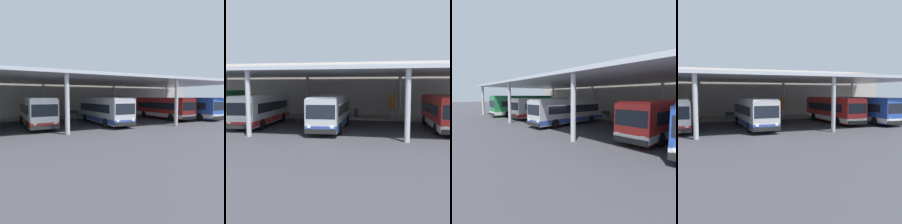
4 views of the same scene
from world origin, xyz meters
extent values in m
plane|color=#333338|center=(0.00, 0.00, 0.00)|extent=(200.00, 200.00, 0.00)
cube|color=gray|center=(0.00, 11.75, 0.09)|extent=(42.00, 4.50, 0.18)
cube|color=#ADA399|center=(0.00, 15.00, 3.65)|extent=(48.00, 1.60, 7.30)
cube|color=silver|center=(0.00, 5.50, 5.40)|extent=(40.00, 17.00, 0.30)
cylinder|color=#B2B2B7|center=(-18.50, -2.50, 2.62)|extent=(0.40, 0.40, 5.25)
cylinder|color=#B2B2B7|center=(-18.50, 13.50, 2.62)|extent=(0.40, 0.40, 5.25)
cylinder|color=#B2B2B7|center=(-6.17, -2.50, 2.62)|extent=(0.40, 0.40, 5.25)
cylinder|color=#B2B2B7|center=(-6.17, 13.50, 2.62)|extent=(0.40, 0.40, 5.25)
cylinder|color=#B2B2B7|center=(6.17, -2.50, 2.62)|extent=(0.40, 0.40, 5.25)
cylinder|color=#B2B2B7|center=(6.17, 13.50, 2.62)|extent=(0.40, 0.40, 5.25)
cube|color=#28844C|center=(-13.60, 3.13, 1.90)|extent=(2.54, 11.21, 3.10)
cube|color=white|center=(-13.60, 3.13, 0.70)|extent=(2.56, 11.23, 0.50)
cube|color=black|center=(-13.60, 3.28, 2.20)|extent=(2.57, 9.19, 0.90)
cube|color=black|center=(-13.58, -2.42, 2.25)|extent=(2.30, 0.13, 1.10)
cube|color=black|center=(-13.58, -2.51, 0.55)|extent=(2.45, 0.17, 0.36)
cube|color=#2A8B50|center=(-13.60, 3.13, 3.51)|extent=(2.34, 10.76, 0.12)
cube|color=yellow|center=(-13.58, -2.39, 3.27)|extent=(1.75, 0.13, 0.28)
cube|color=white|center=(-14.48, -2.50, 0.90)|extent=(0.28, 0.08, 0.20)
cube|color=white|center=(-12.68, -2.50, 0.90)|extent=(0.28, 0.08, 0.20)
cylinder|color=black|center=(-14.81, -0.35, 0.50)|extent=(0.28, 1.00, 1.00)
cylinder|color=black|center=(-12.36, -0.34, 0.50)|extent=(0.28, 1.00, 1.00)
cylinder|color=black|center=(-14.84, 6.21, 0.50)|extent=(0.28, 1.00, 1.00)
cylinder|color=black|center=(-12.39, 6.21, 0.50)|extent=(0.28, 1.00, 1.00)
cube|color=white|center=(-8.18, 4.05, 1.70)|extent=(3.18, 10.54, 2.70)
cube|color=red|center=(-8.18, 4.05, 0.70)|extent=(3.20, 10.56, 0.50)
cube|color=black|center=(-8.19, 4.20, 2.00)|extent=(3.10, 8.68, 0.90)
cube|color=black|center=(-7.83, -1.09, 2.05)|extent=(2.30, 0.27, 1.10)
cube|color=black|center=(-7.83, -1.18, 0.55)|extent=(2.46, 0.32, 0.36)
cube|color=white|center=(-8.18, 4.05, 3.11)|extent=(2.96, 10.11, 0.12)
cube|color=yellow|center=(-7.84, -1.06, 2.87)|extent=(1.75, 0.24, 0.28)
cube|color=white|center=(-8.73, -1.23, 0.90)|extent=(0.28, 0.10, 0.20)
cube|color=white|center=(-6.93, -1.11, 0.90)|extent=(0.28, 0.10, 0.20)
cylinder|color=black|center=(-9.18, 0.75, 0.50)|extent=(0.35, 1.02, 1.00)
cylinder|color=black|center=(-6.74, 0.92, 0.50)|extent=(0.35, 1.02, 1.00)
cylinder|color=black|center=(-9.59, 6.83, 0.50)|extent=(0.35, 1.02, 1.00)
cylinder|color=black|center=(-7.14, 6.99, 0.50)|extent=(0.35, 1.02, 1.00)
cube|color=#B7B7BC|center=(-0.55, 2.86, 1.70)|extent=(3.00, 10.51, 2.70)
cube|color=#2D4799|center=(-0.55, 2.86, 0.70)|extent=(3.02, 10.53, 0.50)
cube|color=black|center=(-0.56, 3.01, 2.00)|extent=(2.95, 8.64, 0.90)
cube|color=black|center=(-0.31, -2.29, 2.05)|extent=(2.30, 0.23, 1.10)
cube|color=black|center=(-0.30, -2.38, 0.55)|extent=(2.45, 0.28, 0.36)
cube|color=silver|center=(-0.55, 2.86, 3.11)|extent=(2.78, 10.08, 0.12)
cube|color=yellow|center=(-0.31, -2.26, 2.87)|extent=(1.75, 0.20, 0.28)
cube|color=white|center=(-1.20, -2.41, 0.90)|extent=(0.28, 0.09, 0.20)
cube|color=white|center=(0.60, -2.32, 0.90)|extent=(0.28, 0.09, 0.20)
cylinder|color=black|center=(-1.62, -0.42, 0.50)|extent=(0.33, 1.01, 1.00)
cylinder|color=black|center=(0.83, -0.30, 0.50)|extent=(0.33, 1.01, 1.00)
cylinder|color=black|center=(-1.91, 5.66, 0.50)|extent=(0.33, 1.01, 1.00)
cylinder|color=black|center=(0.53, 5.77, 0.50)|extent=(0.33, 1.01, 1.00)
cube|color=red|center=(9.83, 4.36, 1.70)|extent=(2.80, 10.47, 2.70)
cube|color=white|center=(9.83, 4.36, 0.70)|extent=(2.82, 10.49, 0.50)
cube|color=black|center=(9.83, 4.51, 2.00)|extent=(2.78, 8.60, 0.90)
cube|color=black|center=(9.98, -0.79, 2.05)|extent=(2.30, 0.19, 1.10)
cube|color=black|center=(9.98, -0.88, 0.55)|extent=(2.45, 0.23, 0.36)
cube|color=red|center=(9.83, 4.36, 3.11)|extent=(2.59, 10.05, 0.12)
cube|color=yellow|center=(9.98, -0.76, 2.87)|extent=(1.75, 0.17, 0.28)
cube|color=white|center=(9.08, -0.90, 0.90)|extent=(0.28, 0.09, 0.20)
cube|color=white|center=(10.88, -0.84, 0.90)|extent=(0.28, 0.09, 0.20)
cylinder|color=black|center=(8.70, 1.10, 0.50)|extent=(0.31, 1.01, 1.00)
cylinder|color=black|center=(11.15, 1.17, 0.50)|extent=(0.31, 1.01, 1.00)
cylinder|color=black|center=(8.52, 7.18, 0.50)|extent=(0.31, 1.01, 1.00)
cube|color=white|center=(13.15, -2.12, 0.90)|extent=(0.28, 0.09, 0.20)
cube|color=#383D47|center=(-1.89, 11.75, 0.63)|extent=(1.80, 0.44, 0.08)
cube|color=#383D47|center=(-1.89, 11.95, 0.88)|extent=(1.80, 0.06, 0.44)
cube|color=#2D2D33|center=(-2.59, 11.75, 0.41)|extent=(0.10, 0.36, 0.45)
cube|color=#2D2D33|center=(-1.19, 11.75, 0.41)|extent=(0.10, 0.36, 0.45)
cylinder|color=#33383D|center=(0.74, 11.95, 0.63)|extent=(0.48, 0.48, 0.90)
cylinder|color=black|center=(0.74, 11.95, 1.12)|extent=(0.52, 0.52, 0.08)
cylinder|color=#B2B2B7|center=(5.20, 10.95, 1.78)|extent=(0.12, 0.12, 3.20)
cube|color=orange|center=(5.20, 10.93, 2.16)|extent=(0.70, 0.04, 1.80)
camera|label=1|loc=(-10.15, -19.71, 3.24)|focal=32.14mm
camera|label=2|loc=(4.87, -22.33, 3.99)|focal=43.55mm
camera|label=3|loc=(16.17, -11.62, 3.54)|focal=28.37mm
camera|label=4|loc=(-5.44, -23.61, 3.76)|focal=40.01mm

